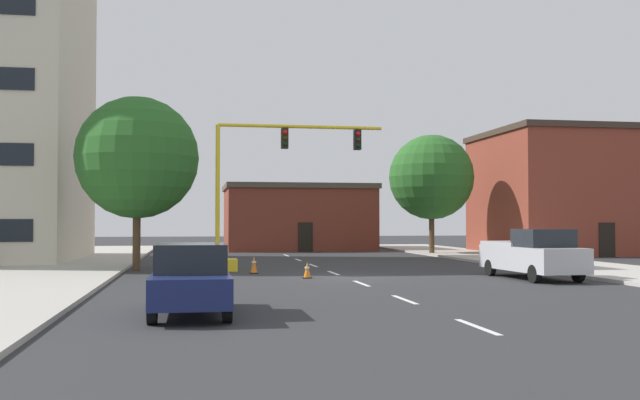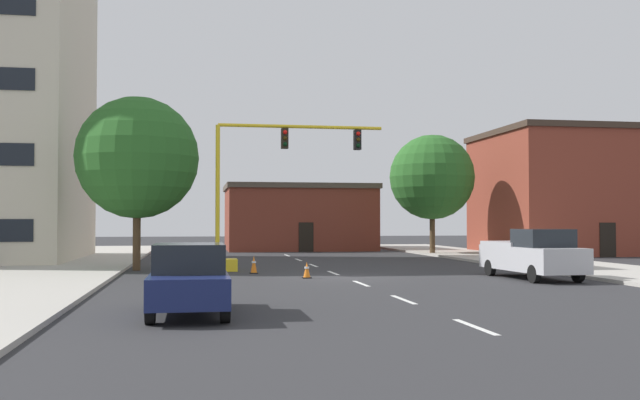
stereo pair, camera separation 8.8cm
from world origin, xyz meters
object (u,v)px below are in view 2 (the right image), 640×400
Objects in this scene: tree_right_far at (432,177)px; traffic_cone_roadside_a at (307,270)px; pickup_truck_silver at (532,254)px; tree_left_near at (137,158)px; traffic_signal_gantry at (241,223)px; sedan_navy_near_left at (189,278)px; traffic_cone_roadside_b at (254,265)px.

tree_right_far is 22.16m from traffic_cone_roadside_a.
pickup_truck_silver reaches higher than traffic_cone_roadside_a.
tree_left_near is 12.27× the size of traffic_cone_roadside_a.
sedan_navy_near_left is (-2.21, -15.52, -1.33)m from traffic_signal_gantry.
traffic_signal_gantry is 1.92× the size of sedan_navy_near_left.
sedan_navy_near_left is 6.82× the size of traffic_cone_roadside_a.
tree_left_near reaches higher than traffic_cone_roadside_a.
pickup_truck_silver is at bearing -25.96° from tree_left_near.
tree_right_far is at bearing 82.49° from pickup_truck_silver.
pickup_truck_silver reaches higher than traffic_cone_roadside_b.
sedan_navy_near_left reaches higher than traffic_cone_roadside_a.
traffic_cone_roadside_b is (-1.90, 2.99, 0.06)m from traffic_cone_roadside_a.
sedan_navy_near_left is at bearing -118.85° from tree_right_far.
tree_right_far is 1.01× the size of tree_left_near.
sedan_navy_near_left is 11.64m from traffic_cone_roadside_a.
traffic_signal_gantry is at bearing -11.80° from tree_left_near.
sedan_navy_near_left is at bearing -98.12° from traffic_signal_gantry.
traffic_signal_gantry reaches higher than sedan_navy_near_left.
pickup_truck_silver is (11.10, -6.74, -1.25)m from traffic_signal_gantry.
sedan_navy_near_left is 13.95m from traffic_cone_roadside_b.
traffic_signal_gantry is at bearing 103.68° from traffic_cone_roadside_b.
traffic_cone_roadside_b is at bearing -28.44° from tree_left_near.
tree_left_near is 10.36× the size of traffic_cone_roadside_b.
sedan_navy_near_left is (-15.99, -29.02, -4.40)m from tree_right_far.
tree_left_near is at bearing 151.56° from traffic_cone_roadside_b.
pickup_truck_silver is (-2.67, -20.24, -4.31)m from tree_right_far.
tree_left_near is 1.48× the size of pickup_truck_silver.
sedan_navy_near_left is (2.57, -16.52, -4.36)m from tree_left_near.
pickup_truck_silver is 8.99m from traffic_cone_roadside_a.
tree_right_far is at bearing 49.01° from traffic_cone_roadside_b.
traffic_signal_gantry is 15.73m from sedan_navy_near_left.
sedan_navy_near_left is (-13.32, -8.78, -0.09)m from pickup_truck_silver.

